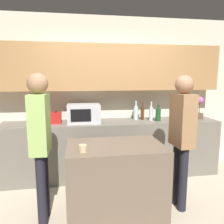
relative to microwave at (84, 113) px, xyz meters
name	(u,v)px	position (x,y,z in m)	size (l,w,h in m)	color
back_wall	(110,85)	(0.47, 0.27, 0.45)	(6.40, 0.40, 2.70)	beige
back_counter	(112,148)	(0.47, 0.00, -0.62)	(3.60, 0.62, 0.94)	#6B665B
kitchen_island	(115,180)	(0.33, -1.11, -0.64)	(1.13, 0.72, 0.88)	brown
microwave	(84,113)	(0.00, 0.00, 0.00)	(0.52, 0.39, 0.30)	#B7BABC
toaster	(53,118)	(-0.49, 0.00, -0.06)	(0.26, 0.16, 0.18)	#B21E19
potted_plant	(200,108)	(2.04, 0.00, 0.05)	(0.14, 0.14, 0.40)	brown
bottle_0	(136,112)	(0.91, 0.11, -0.03)	(0.08, 0.08, 0.32)	silver
bottle_1	(142,113)	(1.02, 0.08, -0.03)	(0.06, 0.06, 0.32)	#472814
bottle_2	(151,113)	(1.14, -0.01, -0.03)	(0.07, 0.07, 0.32)	silver
bottle_3	(158,115)	(1.24, -0.08, -0.04)	(0.09, 0.09, 0.28)	#194723
cup_0	(83,148)	(-0.05, -1.30, -0.16)	(0.09, 0.09, 0.08)	#CAAF85
person_left	(40,136)	(-0.51, -1.08, -0.06)	(0.22, 0.35, 1.71)	black
person_center	(182,131)	(1.17, -1.08, -0.08)	(0.22, 0.35, 1.69)	black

